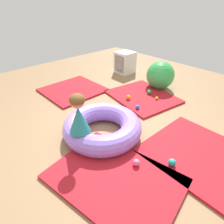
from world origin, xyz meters
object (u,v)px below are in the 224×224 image
at_px(play_ball_teal, 172,162).
at_px(play_ball_blue, 137,107).
at_px(play_ball_green, 149,92).
at_px(play_ball_pink, 136,162).
at_px(exercise_ball_large, 160,75).
at_px(child_in_teal, 79,114).
at_px(inflatable_cushion, 102,127).
at_px(play_ball_orange, 128,97).
at_px(play_ball_yellow, 157,98).
at_px(storage_cube, 124,63).

bearing_deg(play_ball_teal, play_ball_blue, 148.36).
relative_size(play_ball_green, play_ball_blue, 1.21).
height_order(play_ball_pink, play_ball_teal, play_ball_teal).
relative_size(play_ball_teal, play_ball_blue, 1.29).
distance_m(play_ball_pink, exercise_ball_large, 2.54).
xyz_separation_m(child_in_teal, exercise_ball_large, (-0.48, 2.50, -0.27)).
bearing_deg(play_ball_green, play_ball_blue, -69.84).
xyz_separation_m(inflatable_cushion, play_ball_teal, (1.09, 0.21, -0.07)).
distance_m(play_ball_green, play_ball_orange, 0.52).
bearing_deg(play_ball_pink, inflatable_cushion, 171.74).
bearing_deg(play_ball_yellow, storage_cube, 156.37).
distance_m(play_ball_teal, exercise_ball_large, 2.44).
distance_m(play_ball_yellow, storage_cube, 1.77).
relative_size(inflatable_cushion, play_ball_pink, 13.14).
relative_size(child_in_teal, play_ball_green, 6.04).
relative_size(play_ball_teal, exercise_ball_large, 0.15).
xyz_separation_m(play_ball_orange, play_ball_blue, (0.37, -0.15, -0.01)).
bearing_deg(play_ball_orange, play_ball_green, 75.63).
height_order(play_ball_green, play_ball_blue, play_ball_green).
distance_m(inflatable_cushion, storage_cube, 2.81).
relative_size(play_ball_blue, exercise_ball_large, 0.12).
bearing_deg(play_ball_pink, storage_cube, 136.74).
xyz_separation_m(child_in_teal, play_ball_green, (-0.39, 2.02, -0.49)).
height_order(play_ball_green, play_ball_teal, play_ball_teal).
bearing_deg(play_ball_green, storage_cube, 155.31).
height_order(child_in_teal, exercise_ball_large, child_in_teal).
height_order(inflatable_cushion, exercise_ball_large, exercise_ball_large).
distance_m(play_ball_yellow, play_ball_blue, 0.57).
relative_size(exercise_ball_large, storage_cube, 1.11).
relative_size(play_ball_yellow, storage_cube, 0.11).
distance_m(inflatable_cushion, play_ball_teal, 1.12).
height_order(play_ball_pink, play_ball_yellow, play_ball_pink).
distance_m(play_ball_pink, play_ball_yellow, 1.86).
xyz_separation_m(inflatable_cushion, play_ball_yellow, (-0.09, 1.53, -0.08)).
bearing_deg(storage_cube, play_ball_blue, -38.78).
distance_m(child_in_teal, storage_cube, 3.17).
bearing_deg(play_ball_yellow, inflatable_cushion, -86.56).
bearing_deg(play_ball_orange, inflatable_cushion, -66.14).
distance_m(inflatable_cushion, play_ball_yellow, 1.53).
xyz_separation_m(inflatable_cushion, child_in_teal, (0.03, -0.41, 0.42)).
bearing_deg(child_in_teal, play_ball_pink, 105.15).
bearing_deg(play_ball_yellow, play_ball_green, 161.99).
relative_size(play_ball_green, storage_cube, 0.16).
bearing_deg(play_ball_green, inflatable_cushion, -77.44).
relative_size(child_in_teal, storage_cube, 0.98).
xyz_separation_m(inflatable_cushion, play_ball_blue, (-0.12, 0.96, -0.08)).
bearing_deg(play_ball_green, exercise_ball_large, 100.20).
bearing_deg(play_ball_green, play_ball_teal, -43.99).
bearing_deg(storage_cube, child_in_teal, -56.67).
distance_m(child_in_teal, play_ball_yellow, 2.00).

